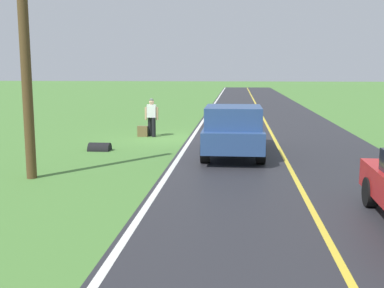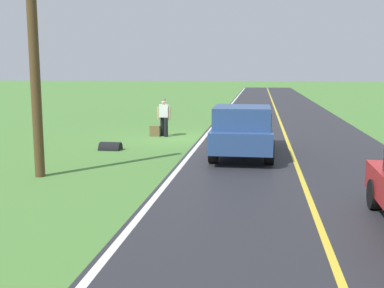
# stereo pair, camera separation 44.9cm
# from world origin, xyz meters

# --- Properties ---
(ground_plane) EXTENTS (200.00, 200.00, 0.00)m
(ground_plane) POSITION_xyz_m (0.00, 0.00, 0.00)
(ground_plane) COLOR #4C7F38
(road_surface) EXTENTS (7.68, 120.00, 0.00)m
(road_surface) POSITION_xyz_m (-4.66, 0.00, 0.00)
(road_surface) COLOR #28282D
(road_surface) RESTS_ON ground
(lane_edge_line) EXTENTS (0.16, 117.60, 0.00)m
(lane_edge_line) POSITION_xyz_m (-1.00, 0.00, 0.01)
(lane_edge_line) COLOR silver
(lane_edge_line) RESTS_ON ground
(lane_centre_line) EXTENTS (0.14, 117.60, 0.00)m
(lane_centre_line) POSITION_xyz_m (-4.66, 0.00, 0.01)
(lane_centre_line) COLOR gold
(lane_centre_line) RESTS_ON ground
(hitchhiker_walking) EXTENTS (0.62, 0.51, 1.75)m
(hitchhiker_walking) POSITION_xyz_m (0.86, -0.65, 0.98)
(hitchhiker_walking) COLOR black
(hitchhiker_walking) RESTS_ON ground
(suitcase_carried) EXTENTS (0.46, 0.20, 0.49)m
(suitcase_carried) POSITION_xyz_m (1.28, -0.57, 0.24)
(suitcase_carried) COLOR brown
(suitcase_carried) RESTS_ON ground
(pickup_truck_passing) EXTENTS (2.12, 5.41, 1.82)m
(pickup_truck_passing) POSITION_xyz_m (-2.87, 3.79, 0.97)
(pickup_truck_passing) COLOR #2D4C84
(pickup_truck_passing) RESTS_ON ground
(utility_pole_roadside) EXTENTS (0.28, 0.28, 7.10)m
(utility_pole_roadside) POSITION_xyz_m (2.76, 7.89, 3.55)
(utility_pole_roadside) COLOR brown
(utility_pole_roadside) RESTS_ON ground
(drainage_culvert) EXTENTS (0.80, 0.60, 0.60)m
(drainage_culvert) POSITION_xyz_m (2.17, 3.25, 0.00)
(drainage_culvert) COLOR black
(drainage_culvert) RESTS_ON ground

